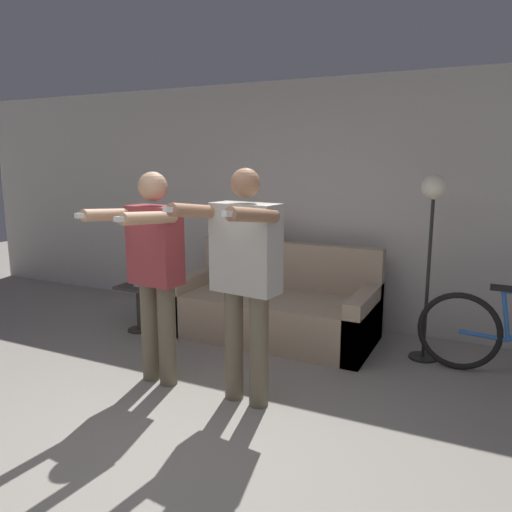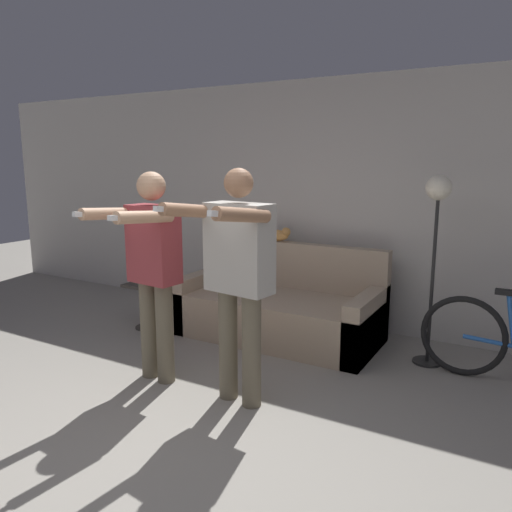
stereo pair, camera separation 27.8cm
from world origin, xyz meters
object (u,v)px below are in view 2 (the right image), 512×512
Objects in this scene: couch at (280,309)px; cup at (144,280)px; cat at (275,235)px; person_left at (152,263)px; side_table at (146,297)px; floor_lamp at (437,216)px; person_right at (238,270)px.

cup is at bearing -158.22° from couch.
cat is (-0.24, 0.35, 0.70)m from couch.
cat is (0.17, 1.76, 0.01)m from person_left.
side_table is at bearing -160.38° from couch.
couch is 1.43m from side_table.
couch is 1.77m from floor_lamp.
person_right is 3.48× the size of side_table.
floor_lamp is (1.85, 1.45, 0.33)m from person_left.
cat is (-0.62, 1.76, -0.02)m from person_right.
side_table is at bearing 158.93° from person_right.
floor_lamp is 17.44× the size of cup.
cup is at bearing -168.38° from floor_lamp.
cat is at bearing 39.18° from cup.
couch is at bearing -55.49° from cat.
person_left is at bearing -141.98° from floor_lamp.
cat is at bearing 90.66° from person_left.
couch is 1.16× the size of person_right.
couch is at bearing -178.36° from floor_lamp.
couch reaches higher than side_table.
couch is 1.62m from person_left.
cup is (-1.32, -0.53, 0.26)m from couch.
person_right is (0.38, -1.41, 0.72)m from couch.
floor_lamp is at bearing 60.84° from person_right.
side_table is at bearing -169.44° from floor_lamp.
person_left is 2.38m from floor_lamp.
floor_lamp is at bearing 10.56° from side_table.
side_table is at bearing -142.99° from cat.
person_left reaches higher than cup.
person_right reaches higher than cat.
person_right reaches higher than side_table.
person_left is at bearing -95.39° from cat.
floor_lamp is (1.69, -0.31, 0.32)m from cat.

